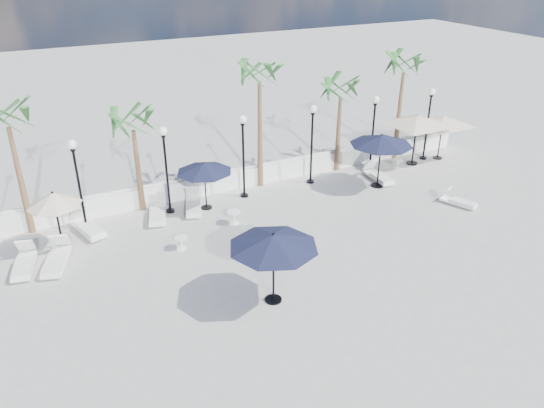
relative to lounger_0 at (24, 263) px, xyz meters
name	(u,v)px	position (x,y,z in m)	size (l,w,h in m)	color
ground	(317,266)	(9.45, -4.49, -0.25)	(100.00, 100.00, 0.00)	#989994
balustrade	(236,179)	(9.45, 3.01, 0.22)	(26.00, 0.30, 1.01)	white
lamppost_1	(77,173)	(2.45, 2.01, 2.24)	(0.36, 0.36, 3.84)	black
lamppost_2	(165,158)	(5.95, 2.01, 2.24)	(0.36, 0.36, 3.84)	black
lamppost_3	(243,145)	(9.45, 2.01, 2.24)	(0.36, 0.36, 3.84)	black
lamppost_4	(312,133)	(12.95, 2.01, 2.24)	(0.36, 0.36, 3.84)	black
lamppost_5	(374,123)	(16.45, 2.01, 2.24)	(0.36, 0.36, 3.84)	black
lamppost_6	(429,114)	(19.95, 2.01, 2.24)	(0.36, 0.36, 3.84)	black
palm_0	(8,124)	(0.45, 2.81, 4.28)	(2.60, 2.60, 5.50)	brown
palm_1	(133,127)	(4.95, 2.81, 3.50)	(2.60, 2.60, 4.70)	brown
palm_2	(259,79)	(10.65, 2.81, 4.87)	(2.60, 2.60, 6.10)	brown
palm_3	(341,94)	(14.95, 2.81, 3.70)	(2.60, 2.60, 4.90)	brown
palm_4	(404,70)	(18.65, 2.81, 4.48)	(2.60, 2.60, 5.70)	brown
lounger_0	(24,263)	(0.00, 0.00, 0.00)	(1.03, 2.08, 0.75)	silver
lounger_1	(193,205)	(6.90, 1.73, -0.01)	(1.20, 2.04, 0.73)	silver
lounger_2	(56,259)	(1.07, -0.25, 0.02)	(1.32, 2.23, 0.80)	silver
lounger_3	(87,227)	(2.46, 1.74, 0.01)	(1.22, 2.21, 0.79)	silver
lounger_4	(157,212)	(5.31, 1.74, 0.01)	(1.21, 2.16, 0.77)	silver
lounger_5	(458,201)	(17.57, -3.04, -0.05)	(1.12, 1.69, 0.61)	silver
lounger_6	(378,175)	(16.06, 0.79, 0.00)	(0.77, 2.01, 0.74)	silver
side_table_0	(181,242)	(5.44, -1.16, 0.05)	(0.52, 0.52, 0.50)	silver
side_table_1	(234,216)	(8.01, -0.20, 0.09)	(0.57, 0.57, 0.56)	silver
side_table_2	(398,163)	(17.89, 1.55, 0.05)	(0.50, 0.50, 0.49)	silver
parasol_navy_left	(273,241)	(7.13, -5.61, 1.99)	(2.88, 2.88, 2.54)	black
parasol_navy_mid	(204,168)	(7.48, 1.66, 1.66)	(2.42, 2.42, 2.17)	black
parasol_navy_right	(381,140)	(15.60, 0.22, 2.06)	(2.94, 2.94, 2.64)	black
parasol_cream_sq_a	(443,118)	(20.70, 1.71, 1.98)	(4.91, 4.91, 2.41)	black
parasol_cream_sq_b	(418,117)	(18.94, 1.71, 2.29)	(5.48, 5.48, 2.75)	black
parasol_cream_small	(54,200)	(1.41, 0.85, 1.82)	(1.97, 1.97, 2.42)	black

